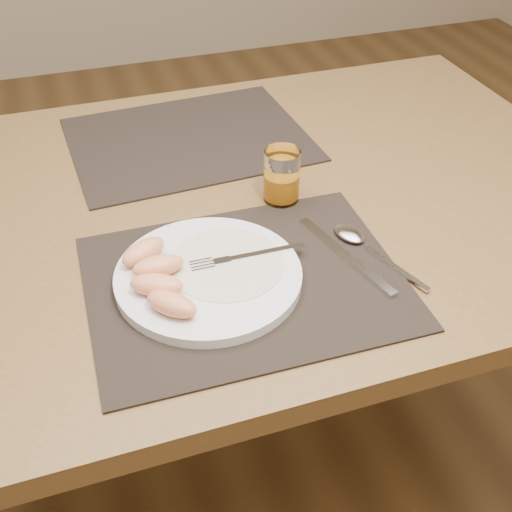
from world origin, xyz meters
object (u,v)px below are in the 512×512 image
object	(u,v)px
spoon	(356,238)
placemat_far	(189,139)
juice_glass	(282,178)
table	(222,238)
plate	(208,276)
fork	(238,258)
placemat_near	(245,282)
knife	(353,262)

from	to	relation	value
spoon	placemat_far	bearing A→B (deg)	112.49
spoon	juice_glass	xyz separation A→B (m)	(-0.07, 0.15, 0.03)
placemat_far	spoon	bearing A→B (deg)	-67.51
table	plate	world-z (taller)	plate
table	placemat_far	bearing A→B (deg)	90.35
juice_glass	table	bearing A→B (deg)	159.68
plate	spoon	size ratio (longest dim) A/B	1.44
fork	spoon	bearing A→B (deg)	0.70
placemat_near	knife	xyz separation A→B (m)	(0.17, -0.01, 0.00)
knife	plate	bearing A→B (deg)	172.06
knife	fork	bearing A→B (deg)	164.91
placemat_near	placemat_far	size ratio (longest dim) A/B	1.00
table	placemat_near	bearing A→B (deg)	-96.72
placemat_far	fork	distance (m)	0.41
fork	juice_glass	xyz separation A→B (m)	(0.12, 0.15, 0.02)
knife	juice_glass	distance (m)	0.20
plate	knife	world-z (taller)	plate
placemat_far	fork	world-z (taller)	fork
plate	placemat_far	bearing A→B (deg)	80.05
table	juice_glass	size ratio (longest dim) A/B	15.31
placemat_far	knife	xyz separation A→B (m)	(0.14, -0.45, 0.00)
juice_glass	placemat_near	bearing A→B (deg)	-123.88
placemat_near	placemat_far	distance (m)	0.44
placemat_near	fork	size ratio (longest dim) A/B	2.58
plate	table	bearing A→B (deg)	69.58
fork	knife	xyz separation A→B (m)	(0.17, -0.04, -0.02)
fork	juice_glass	size ratio (longest dim) A/B	1.91
placemat_near	plate	size ratio (longest dim) A/B	1.67
table	plate	bearing A→B (deg)	-110.42
plate	fork	size ratio (longest dim) A/B	1.55
table	fork	distance (m)	0.22
placemat_far	plate	size ratio (longest dim) A/B	1.67
knife	juice_glass	bearing A→B (deg)	102.23
plate	knife	size ratio (longest dim) A/B	1.24
juice_glass	knife	bearing A→B (deg)	-77.77
plate	spoon	xyz separation A→B (m)	(0.24, 0.02, -0.00)
knife	juice_glass	world-z (taller)	juice_glass
fork	spoon	distance (m)	0.19
table	juice_glass	distance (m)	0.16
plate	juice_glass	distance (m)	0.24
placemat_far	plate	xyz separation A→B (m)	(-0.07, -0.42, 0.01)
placemat_far	juice_glass	distance (m)	0.28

